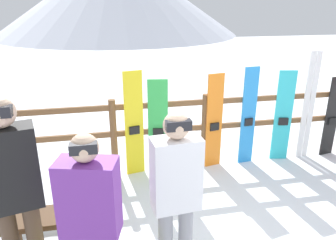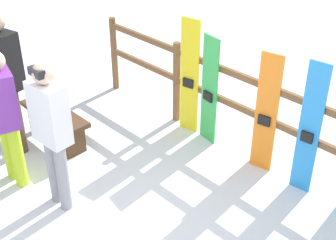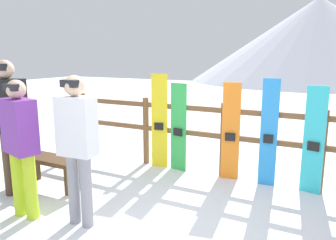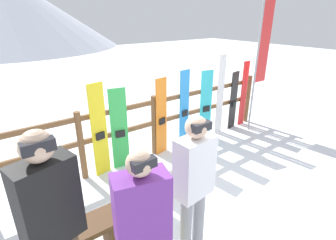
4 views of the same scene
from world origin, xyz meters
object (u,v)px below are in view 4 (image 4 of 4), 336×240
(person_white, at_px, (194,180))
(snowboard_blue, at_px, (184,109))
(snowboard_orange, at_px, (161,117))
(snowboard_cyan, at_px, (206,105))
(rental_flag, at_px, (262,50))
(person_black, at_px, (52,219))
(ski_pair_white, at_px, (220,95))
(snowboard_green, at_px, (119,130))
(person_purple, at_px, (142,224))
(snowboard_yellow, at_px, (99,131))
(snowboard_black_stripe, at_px, (233,101))
(ski_pair_red, at_px, (244,94))

(person_white, height_order, snowboard_blue, person_white)
(person_white, relative_size, snowboard_orange, 1.13)
(snowboard_cyan, height_order, rental_flag, rental_flag)
(person_black, bearing_deg, ski_pair_white, 25.98)
(snowboard_green, bearing_deg, person_purple, -112.05)
(person_black, height_order, snowboard_yellow, person_black)
(snowboard_orange, relative_size, ski_pair_white, 0.84)
(person_black, xyz_separation_m, snowboard_black_stripe, (4.46, 1.94, -0.40))
(snowboard_orange, distance_m, ski_pair_red, 2.41)
(ski_pair_white, bearing_deg, person_purple, -146.05)
(snowboard_blue, bearing_deg, ski_pair_white, 0.19)
(snowboard_blue, bearing_deg, snowboard_yellow, 180.00)
(person_white, height_order, person_purple, person_white)
(snowboard_blue, relative_size, ski_pair_red, 1.01)
(snowboard_orange, height_order, snowboard_black_stripe, snowboard_orange)
(person_black, relative_size, snowboard_yellow, 1.15)
(snowboard_yellow, distance_m, snowboard_cyan, 2.38)
(snowboard_green, height_order, rental_flag, rental_flag)
(snowboard_yellow, relative_size, ski_pair_white, 0.90)
(person_black, xyz_separation_m, person_white, (1.32, -0.18, -0.09))
(snowboard_orange, bearing_deg, person_black, -141.08)
(person_purple, height_order, snowboard_black_stripe, person_purple)
(snowboard_yellow, xyz_separation_m, snowboard_blue, (1.79, -0.00, -0.01))
(snowboard_cyan, distance_m, snowboard_black_stripe, 0.90)
(snowboard_cyan, height_order, snowboard_black_stripe, snowboard_cyan)
(person_white, bearing_deg, person_black, 172.26)
(snowboard_yellow, height_order, ski_pair_white, ski_pair_white)
(ski_pair_red, bearing_deg, snowboard_blue, -179.90)
(snowboard_orange, bearing_deg, ski_pair_red, 0.08)
(ski_pair_red, bearing_deg, snowboard_green, -179.94)
(snowboard_orange, bearing_deg, person_white, -117.17)
(snowboard_blue, bearing_deg, person_white, -127.83)
(person_black, height_order, snowboard_blue, person_black)
(snowboard_yellow, relative_size, snowboard_black_stripe, 1.17)
(ski_pair_white, relative_size, snowboard_black_stripe, 1.31)
(person_black, height_order, snowboard_cyan, person_black)
(snowboard_blue, distance_m, ski_pair_red, 1.85)
(person_white, relative_size, snowboard_green, 1.16)
(snowboard_green, xyz_separation_m, snowboard_black_stripe, (2.93, -0.00, -0.05))
(snowboard_orange, distance_m, snowboard_cyan, 1.16)
(person_black, distance_m, person_purple, 0.71)
(person_black, bearing_deg, ski_pair_red, 22.02)
(person_white, bearing_deg, ski_pair_white, 38.45)
(snowboard_yellow, bearing_deg, snowboard_cyan, -0.00)
(person_white, height_order, snowboard_cyan, person_white)
(ski_pair_red, bearing_deg, snowboard_black_stripe, -179.43)
(snowboard_cyan, xyz_separation_m, ski_pair_white, (0.43, 0.00, 0.14))
(snowboard_green, distance_m, snowboard_cyan, 2.03)
(snowboard_orange, bearing_deg, person_purple, -128.30)
(person_purple, xyz_separation_m, rental_flag, (4.22, 1.96, 0.90))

